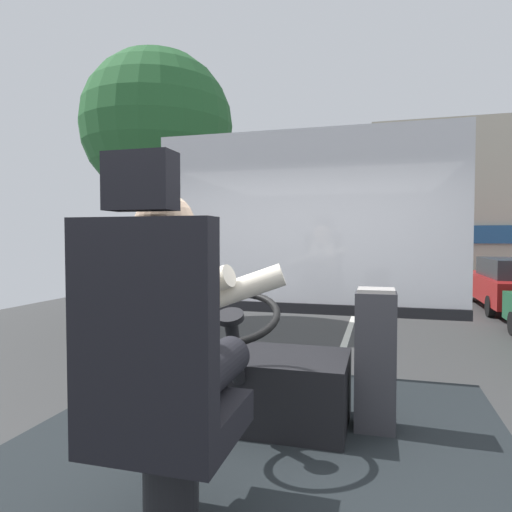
% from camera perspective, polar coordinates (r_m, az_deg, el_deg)
% --- Properties ---
extents(ground, '(18.00, 44.00, 0.06)m').
position_cam_1_polar(ground, '(10.95, 12.22, -7.77)').
color(ground, '#353535').
extents(driver_seat, '(0.48, 0.48, 1.34)m').
position_cam_1_polar(driver_seat, '(1.61, -12.24, -15.83)').
color(driver_seat, black).
rests_on(driver_seat, bus_floor).
extents(bus_driver, '(0.74, 0.60, 0.75)m').
position_cam_1_polar(bus_driver, '(1.69, -10.13, -9.16)').
color(bus_driver, black).
rests_on(bus_driver, driver_seat).
extents(steering_console, '(1.10, 0.94, 0.80)m').
position_cam_1_polar(steering_console, '(2.75, -0.44, -15.89)').
color(steering_console, black).
rests_on(steering_console, bus_floor).
extents(fare_box, '(0.22, 0.21, 0.80)m').
position_cam_1_polar(fare_box, '(2.68, 14.88, -12.51)').
color(fare_box, '#333338').
rests_on(fare_box, bus_floor).
extents(windshield_panel, '(2.50, 0.08, 1.48)m').
position_cam_1_polar(windshield_panel, '(3.63, 6.03, 1.80)').
color(windshield_panel, silver).
extents(street_tree, '(3.32, 3.32, 6.00)m').
position_cam_1_polar(street_tree, '(10.58, -12.35, 15.57)').
color(street_tree, '#4C3828').
rests_on(street_tree, ground).
extents(shop_building, '(9.95, 4.21, 5.96)m').
position_cam_1_polar(shop_building, '(19.16, 29.55, 5.30)').
color(shop_building, '#BCB29E').
rests_on(shop_building, ground).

